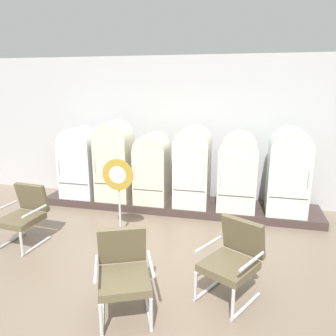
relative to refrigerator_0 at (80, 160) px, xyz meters
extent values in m
cube|color=#7D6A57|center=(2.09, -2.94, -0.95)|extent=(12.00, 10.00, 0.05)
cube|color=silver|center=(2.09, 0.72, 0.61)|extent=(11.76, 0.12, 3.07)
cube|color=#47443F|center=(2.09, 0.72, 1.79)|extent=(11.76, 0.07, 0.06)
cube|color=#423330|center=(2.09, 0.09, -0.85)|extent=(5.61, 0.95, 0.15)
cube|color=white|center=(0.00, 0.00, -0.22)|extent=(0.72, 0.69, 1.12)
cylinder|color=white|center=(0.00, 0.00, 0.34)|extent=(0.72, 0.68, 0.72)
cube|color=#383838|center=(0.00, -0.35, -0.42)|extent=(0.66, 0.01, 0.01)
cylinder|color=silver|center=(-0.30, -0.36, -0.08)|extent=(0.02, 0.02, 0.28)
cube|color=beige|center=(0.80, -0.06, -0.13)|extent=(0.70, 0.58, 1.29)
cylinder|color=beige|center=(0.80, -0.06, 0.51)|extent=(0.70, 0.57, 0.70)
cube|color=#383838|center=(0.80, -0.35, -0.37)|extent=(0.64, 0.01, 0.01)
cylinder|color=silver|center=(0.51, -0.36, 0.02)|extent=(0.02, 0.02, 0.28)
cube|color=beige|center=(1.60, -0.02, -0.24)|extent=(0.64, 0.64, 1.08)
cylinder|color=beige|center=(1.60, -0.02, 0.31)|extent=(0.64, 0.63, 0.64)
cube|color=#383838|center=(1.60, -0.35, -0.43)|extent=(0.59, 0.01, 0.01)
cylinder|color=silver|center=(1.34, -0.36, -0.10)|extent=(0.02, 0.02, 0.28)
cube|color=silver|center=(2.41, 0.00, -0.16)|extent=(0.66, 0.70, 1.24)
cylinder|color=silver|center=(2.41, 0.00, 0.46)|extent=(0.66, 0.68, 0.66)
cube|color=#383838|center=(2.41, -0.35, -0.38)|extent=(0.61, 0.01, 0.01)
cylinder|color=silver|center=(2.69, -0.36, -0.01)|extent=(0.02, 0.02, 0.28)
cube|color=silver|center=(3.28, 0.00, -0.21)|extent=(0.71, 0.70, 1.13)
cylinder|color=silver|center=(3.28, 0.00, 0.35)|extent=(0.71, 0.68, 0.71)
cube|color=#383838|center=(3.28, -0.35, -0.42)|extent=(0.65, 0.01, 0.01)
cylinder|color=silver|center=(2.99, -0.36, -0.08)|extent=(0.02, 0.02, 0.28)
cube|color=silver|center=(4.19, 0.00, -0.16)|extent=(0.72, 0.69, 1.24)
cylinder|color=silver|center=(4.19, 0.00, 0.46)|extent=(0.72, 0.68, 0.72)
cube|color=#383838|center=(4.19, -0.35, -0.38)|extent=(0.66, 0.01, 0.01)
cylinder|color=silver|center=(4.49, -0.36, -0.01)|extent=(0.02, 0.02, 0.28)
cylinder|color=silver|center=(-0.23, -2.02, -0.91)|extent=(0.10, 0.63, 0.04)
cylinder|color=silver|center=(0.27, -2.06, -0.91)|extent=(0.10, 0.63, 0.04)
cylinder|color=silver|center=(0.25, -2.36, -0.73)|extent=(0.04, 0.04, 0.37)
cube|color=brown|center=(0.02, -2.04, -0.50)|extent=(0.60, 0.62, 0.09)
cube|color=brown|center=(0.05, -1.74, -0.22)|extent=(0.56, 0.21, 0.47)
cylinder|color=silver|center=(-0.27, -2.01, -0.31)|extent=(0.08, 0.52, 0.04)
cylinder|color=silver|center=(0.31, -2.07, -0.31)|extent=(0.08, 0.52, 0.04)
cylinder|color=silver|center=(3.06, -2.52, -0.91)|extent=(0.34, 0.57, 0.04)
cylinder|color=silver|center=(2.92, -2.78, -0.73)|extent=(0.05, 0.05, 0.37)
cylinder|color=silver|center=(3.51, -2.77, -0.91)|extent=(0.34, 0.57, 0.04)
cylinder|color=silver|center=(3.37, -3.03, -0.73)|extent=(0.05, 0.05, 0.37)
cube|color=brown|center=(3.29, -2.65, -0.50)|extent=(0.76, 0.77, 0.09)
cube|color=brown|center=(3.43, -2.38, -0.22)|extent=(0.56, 0.41, 0.47)
cylinder|color=silver|center=(3.03, -2.50, -0.31)|extent=(0.28, 0.47, 0.04)
cylinder|color=silver|center=(3.54, -2.79, -0.31)|extent=(0.28, 0.47, 0.04)
cylinder|color=silver|center=(1.97, -3.31, -0.91)|extent=(0.29, 0.60, 0.04)
cylinder|color=silver|center=(2.09, -3.58, -0.73)|extent=(0.05, 0.05, 0.37)
cylinder|color=silver|center=(2.43, -3.11, -0.91)|extent=(0.29, 0.60, 0.04)
cylinder|color=silver|center=(2.55, -3.38, -0.73)|extent=(0.05, 0.05, 0.37)
cube|color=brown|center=(2.20, -3.21, -0.50)|extent=(0.73, 0.75, 0.09)
cube|color=brown|center=(2.08, -2.93, -0.22)|extent=(0.57, 0.37, 0.47)
cylinder|color=silver|center=(1.93, -3.32, -0.31)|extent=(0.24, 0.49, 0.04)
cylinder|color=silver|center=(2.47, -3.09, -0.31)|extent=(0.24, 0.49, 0.04)
cylinder|color=#2D2D30|center=(1.42, -1.35, -0.91)|extent=(0.32, 0.32, 0.03)
cylinder|color=silver|center=(1.42, -1.35, -0.37)|extent=(0.04, 0.04, 1.05)
cylinder|color=#AD882C|center=(1.42, -1.38, 0.15)|extent=(0.52, 0.02, 0.52)
cylinder|color=white|center=(1.42, -1.39, 0.15)|extent=(0.29, 0.00, 0.29)
camera|label=1|loc=(3.40, -6.15, 1.59)|focal=35.02mm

